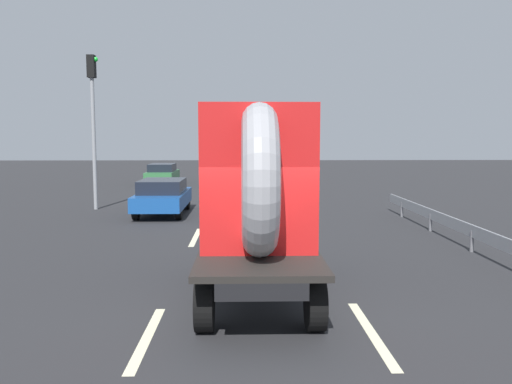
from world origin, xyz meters
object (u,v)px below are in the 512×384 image
object	(u,v)px
flatbed_truck	(257,206)
distant_sedan	(163,196)
traffic_light	(93,111)
oncoming_car	(162,173)

from	to	relation	value
flatbed_truck	distant_sedan	size ratio (longest dim) A/B	1.18
flatbed_truck	distant_sedan	distance (m)	10.73
flatbed_truck	distant_sedan	bearing A→B (deg)	108.45
flatbed_truck	traffic_light	xyz separation A→B (m)	(-6.40, 11.65, 2.40)
flatbed_truck	distant_sedan	xyz separation A→B (m)	(-3.38, 10.14, -0.93)
traffic_light	oncoming_car	world-z (taller)	traffic_light
distant_sedan	traffic_light	bearing A→B (deg)	153.41
flatbed_truck	traffic_light	bearing A→B (deg)	118.78
flatbed_truck	oncoming_car	distance (m)	24.10
distant_sedan	traffic_light	distance (m)	4.74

